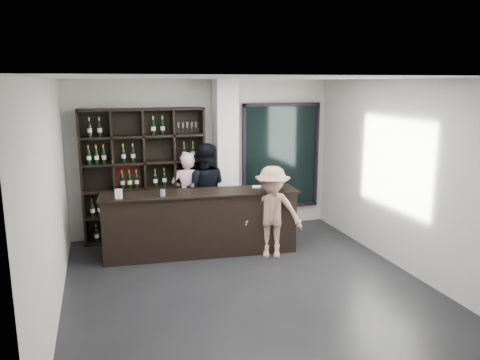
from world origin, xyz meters
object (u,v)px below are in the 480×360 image
object	(u,v)px
taster_pink	(188,195)
customer	(272,212)
wine_shelf	(144,175)
taster_black	(204,191)
tasting_counter	(201,223)

from	to	relation	value
taster_pink	customer	world-z (taller)	taster_pink
wine_shelf	taster_black	bearing A→B (deg)	-12.83
taster_pink	taster_black	world-z (taller)	taster_black
taster_pink	tasting_counter	bearing A→B (deg)	107.07
tasting_counter	taster_black	size ratio (longest dim) A/B	1.83
tasting_counter	customer	world-z (taller)	customer
tasting_counter	taster_pink	world-z (taller)	taster_pink
wine_shelf	taster_black	world-z (taller)	wine_shelf
wine_shelf	tasting_counter	size ratio (longest dim) A/B	0.74
wine_shelf	tasting_counter	xyz separation A→B (m)	(0.80, -1.06, -0.66)
taster_pink	customer	xyz separation A→B (m)	(1.15, -1.35, -0.04)
wine_shelf	customer	distance (m)	2.47
taster_black	wine_shelf	bearing A→B (deg)	6.08
tasting_counter	wine_shelf	bearing A→B (deg)	131.60
tasting_counter	taster_black	xyz separation A→B (m)	(0.25, 0.82, 0.35)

